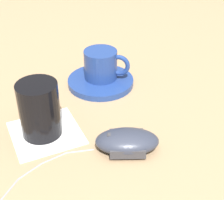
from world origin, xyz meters
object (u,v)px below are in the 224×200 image
object	(u,v)px
coffee_cup	(102,64)
computer_mouse	(127,141)
saucer	(101,82)
drinking_glass	(39,109)

from	to	relation	value
coffee_cup	computer_mouse	xyz separation A→B (m)	(0.20, -0.12, -0.03)
saucer	computer_mouse	size ratio (longest dim) A/B	1.20
saucer	coffee_cup	distance (m)	0.04
coffee_cup	drinking_glass	bearing A→B (deg)	-71.89
saucer	coffee_cup	size ratio (longest dim) A/B	1.57
computer_mouse	drinking_glass	distance (m)	0.17
saucer	computer_mouse	distance (m)	0.23
saucer	drinking_glass	distance (m)	0.21
saucer	drinking_glass	size ratio (longest dim) A/B	1.44
computer_mouse	drinking_glass	xyz separation A→B (m)	(-0.14, -0.08, 0.04)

